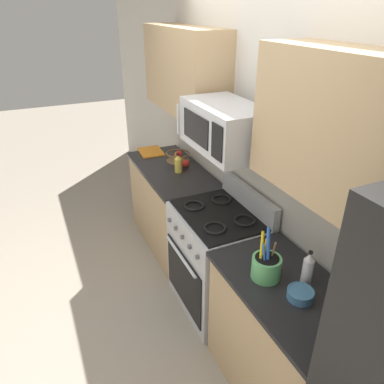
# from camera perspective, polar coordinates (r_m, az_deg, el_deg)

# --- Properties ---
(ground_plane) EXTENTS (16.00, 16.00, 0.00)m
(ground_plane) POSITION_cam_1_polar(r_m,az_deg,el_deg) (3.26, -7.99, -20.18)
(ground_plane) COLOR gray
(wall_back) EXTENTS (8.00, 0.10, 2.60)m
(wall_back) POSITION_cam_1_polar(r_m,az_deg,el_deg) (2.88, 10.98, 4.63)
(wall_back) COLOR beige
(wall_back) RESTS_ON ground
(counter_left) EXTENTS (1.24, 0.60, 0.91)m
(counter_left) POSITION_cam_1_polar(r_m,az_deg,el_deg) (3.90, -3.07, -2.38)
(counter_left) COLOR tan
(counter_left) RESTS_ON ground
(range_oven) EXTENTS (0.76, 0.64, 1.09)m
(range_oven) POSITION_cam_1_polar(r_m,az_deg,el_deg) (3.13, 3.93, -10.52)
(range_oven) COLOR #B2B5BA
(range_oven) RESTS_ON ground
(counter_right) EXTENTS (1.03, 0.60, 0.91)m
(counter_right) POSITION_cam_1_polar(r_m,az_deg,el_deg) (2.60, 14.00, -21.84)
(counter_right) COLOR tan
(counter_right) RESTS_ON ground
(microwave) EXTENTS (0.70, 0.44, 0.33)m
(microwave) POSITION_cam_1_polar(r_m,az_deg,el_deg) (2.60, 5.26, 10.09)
(microwave) COLOR #B2B5BA
(upper_cabinets_left) EXTENTS (1.23, 0.34, 0.74)m
(upper_cabinets_left) POSITION_cam_1_polar(r_m,az_deg,el_deg) (3.48, -1.26, 18.52)
(upper_cabinets_left) COLOR tan
(upper_cabinets_right) EXTENTS (1.02, 0.34, 0.74)m
(upper_cabinets_right) POSITION_cam_1_polar(r_m,az_deg,el_deg) (1.92, 22.48, 8.93)
(upper_cabinets_right) COLOR tan
(utensil_crock) EXTENTS (0.18, 0.18, 0.34)m
(utensil_crock) POSITION_cam_1_polar(r_m,az_deg,el_deg) (2.27, 11.55, -11.36)
(utensil_crock) COLOR #59AD66
(utensil_crock) RESTS_ON counter_right
(fruit_basket) EXTENTS (0.25, 0.25, 0.11)m
(fruit_basket) POSITION_cam_1_polar(r_m,az_deg,el_deg) (3.86, -2.24, 5.65)
(fruit_basket) COLOR brown
(fruit_basket) RESTS_ON counter_left
(apple_loose) EXTENTS (0.08, 0.08, 0.08)m
(apple_loose) POSITION_cam_1_polar(r_m,az_deg,el_deg) (3.71, -1.02, 4.50)
(apple_loose) COLOR red
(apple_loose) RESTS_ON counter_left
(cutting_board) EXTENTS (0.33, 0.27, 0.02)m
(cutting_board) POSITION_cam_1_polar(r_m,az_deg,el_deg) (4.12, -6.48, 6.31)
(cutting_board) COLOR orange
(cutting_board) RESTS_ON counter_left
(bottle_oil) EXTENTS (0.07, 0.07, 0.19)m
(bottle_oil) POSITION_cam_1_polar(r_m,az_deg,el_deg) (3.57, -2.18, 4.45)
(bottle_oil) COLOR gold
(bottle_oil) RESTS_ON counter_left
(bottle_vinegar) EXTENTS (0.06, 0.06, 0.23)m
(bottle_vinegar) POSITION_cam_1_polar(r_m,az_deg,el_deg) (2.28, 17.71, -11.36)
(bottle_vinegar) COLOR silver
(bottle_vinegar) RESTS_ON counter_right
(prep_bowl) EXTENTS (0.15, 0.15, 0.06)m
(prep_bowl) POSITION_cam_1_polar(r_m,az_deg,el_deg) (2.21, 16.64, -15.07)
(prep_bowl) COLOR teal
(prep_bowl) RESTS_ON counter_right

